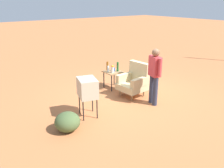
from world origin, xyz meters
TOP-DOWN VIEW (x-y plane):
  - ground_plane at (0.00, 0.00)m, footprint 60.00×60.00m
  - armchair at (0.03, 0.06)m, footprint 0.83×0.83m
  - side_table at (-0.91, -0.08)m, footprint 0.56×0.56m
  - tv_on_stand at (0.36, -1.85)m, footprint 0.70×0.60m
  - person_standing at (0.85, 0.07)m, footprint 0.56×0.30m
  - bottle_wine_green at (-0.83, 0.06)m, footprint 0.07×0.07m
  - bottle_short_clear at (-0.98, -0.23)m, footprint 0.06×0.06m
  - soda_can_blue at (-0.91, -0.05)m, footprint 0.07×0.07m
  - bottle_tall_amber at (-1.15, -0.14)m, footprint 0.07×0.07m
  - flower_vase at (-0.80, -0.19)m, footprint 0.15×0.10m
  - shrub_near at (0.72, -2.64)m, footprint 0.60×0.60m

SIDE VIEW (x-z plane):
  - ground_plane at x=0.00m, z-range 0.00..0.00m
  - shrub_near at x=0.72m, z-range 0.00..0.46m
  - armchair at x=0.03m, z-range -0.03..1.03m
  - side_table at x=-0.91m, z-range 0.21..0.82m
  - soda_can_blue at x=-0.91m, z-range 0.60..0.72m
  - bottle_short_clear at x=-0.98m, z-range 0.60..0.80m
  - flower_vase at x=-0.80m, z-range 0.62..0.88m
  - bottle_tall_amber at x=-1.15m, z-range 0.60..0.90m
  - bottle_wine_green at x=-0.83m, z-range 0.60..0.92m
  - tv_on_stand at x=0.36m, z-range 0.27..1.30m
  - person_standing at x=0.85m, z-range 0.12..1.76m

